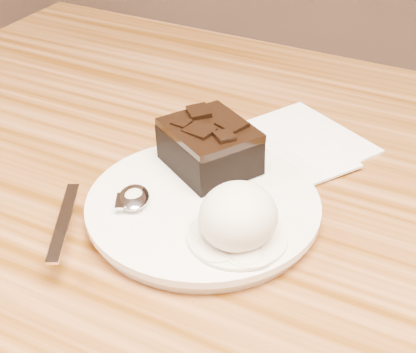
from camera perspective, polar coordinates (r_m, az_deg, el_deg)
The scene contains 8 objects.
plate at distance 0.61m, azimuth -0.44°, elevation -2.89°, with size 0.22×0.22×0.02m, color white.
brownie at distance 0.64m, azimuth 0.13°, elevation 2.46°, with size 0.09×0.08×0.04m, color black.
ice_cream_scoop at distance 0.54m, azimuth 2.72°, elevation -3.56°, with size 0.07×0.07×0.06m, color white.
melt_puddle at distance 0.56m, azimuth 2.65°, elevation -5.42°, with size 0.09×0.09×0.00m, color silver.
spoon at distance 0.60m, azimuth -6.65°, elevation -1.99°, with size 0.03×0.17×0.01m, color silver, non-canonical shape.
napkin at distance 0.73m, azimuth 7.76°, elevation 3.07°, with size 0.14×0.14×0.01m, color white.
crumb_a at distance 0.56m, azimuth -0.34°, elevation -4.89°, with size 0.01×0.01×0.00m, color black.
crumb_b at distance 0.61m, azimuth -5.56°, elevation -1.69°, with size 0.01×0.01×0.00m, color black.
Camera 1 is at (0.15, -0.45, 1.12)m, focal length 55.00 mm.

